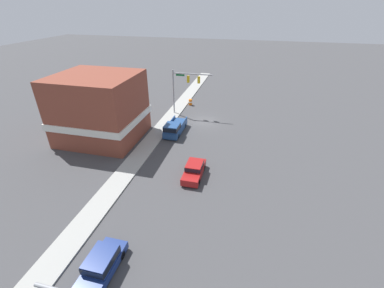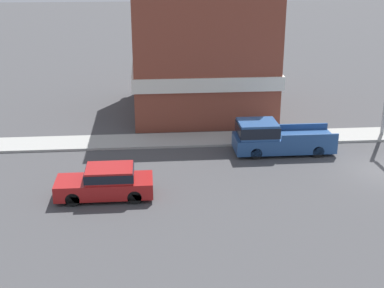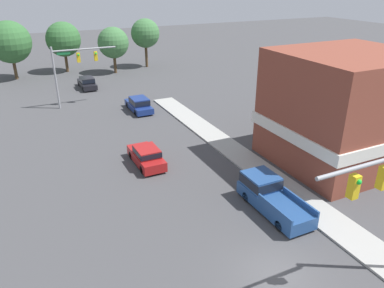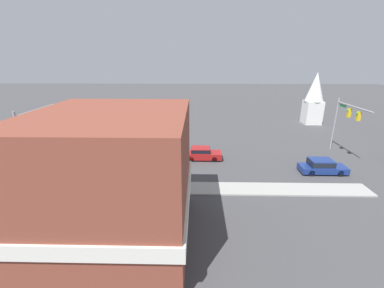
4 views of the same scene
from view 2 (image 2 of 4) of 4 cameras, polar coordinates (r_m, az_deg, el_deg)
The scene contains 4 objects.
sidewalk_curb at distance 34.84m, azimuth 16.24°, elevation 0.91°, with size 2.40×60.00×0.14m.
car_lead at distance 25.35m, azimuth -9.11°, elevation -4.00°, with size 1.82×4.52×1.52m.
pickup_truck_parked at distance 30.81m, azimuth 8.75°, elevation 0.71°, with size 2.04×5.68×1.90m.
corner_brick_building at distance 38.29m, azimuth 0.92°, elevation 9.85°, with size 10.57×9.62×8.74m.
Camera 2 is at (-24.95, 12.43, 11.00)m, focal length 50.00 mm.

